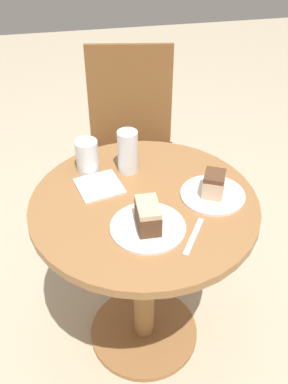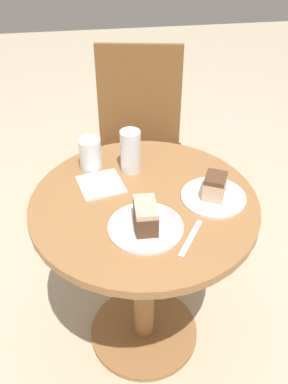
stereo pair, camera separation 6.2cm
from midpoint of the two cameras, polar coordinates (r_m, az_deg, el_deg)
ground_plane at (r=2.04m, az=-0.91°, el=-17.47°), size 8.00×8.00×0.00m
table at (r=1.63m, az=-1.09°, el=-6.93°), size 0.77×0.77×0.74m
chair at (r=2.23m, az=-2.49°, el=5.80°), size 0.49×0.46×0.96m
plate_near at (r=1.38m, az=-0.78°, el=-4.53°), size 0.24×0.24×0.01m
plate_far at (r=1.52m, az=7.56°, el=-0.37°), size 0.22×0.22×0.01m
cake_slice_near at (r=1.35m, az=-0.80°, el=-3.04°), size 0.07×0.11×0.09m
cake_slice_far at (r=1.49m, az=7.70°, el=1.00°), size 0.09×0.10×0.08m
glass_lemonade at (r=1.59m, az=-3.19°, el=4.81°), size 0.07×0.07×0.16m
glass_water at (r=1.62m, az=-8.31°, el=4.38°), size 0.08×0.08×0.12m
napkin_stack at (r=1.56m, az=-6.82°, el=0.73°), size 0.18×0.18×0.01m
fork at (r=1.36m, az=5.04°, el=-5.65°), size 0.11×0.15×0.00m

